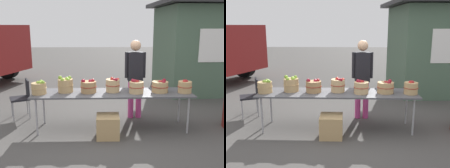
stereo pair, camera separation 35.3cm
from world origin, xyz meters
The scene contains 13 objects.
ground_plane centered at (0.00, 0.00, 0.00)m, with size 40.00×40.00×0.00m, color #474442.
market_table centered at (0.00, 0.00, 0.72)m, with size 3.10×0.76×0.75m.
apple_basket_green_0 centered at (-1.41, -0.06, 0.87)m, with size 0.30×0.30×0.27m.
apple_basket_green_1 centered at (-0.92, 0.06, 0.89)m, with size 0.31×0.31×0.32m.
apple_basket_red_0 centered at (-0.47, 0.00, 0.87)m, with size 0.32×0.32×0.28m.
apple_basket_red_1 centered at (0.01, 0.05, 0.89)m, with size 0.29×0.29×0.30m.
apple_basket_red_2 centered at (0.46, -0.06, 0.88)m, with size 0.30×0.30×0.27m.
apple_basket_red_3 centered at (0.94, -0.01, 0.86)m, with size 0.33×0.33×0.27m.
apple_basket_red_4 centered at (1.41, -0.07, 0.87)m, with size 0.28×0.28×0.26m.
vendor_adult centered at (0.52, 0.62, 1.02)m, with size 0.46×0.24×1.73m.
food_kiosk centered at (3.18, 3.27, 1.38)m, with size 3.67×3.11×2.74m.
folding_chair centered at (-1.98, 0.73, 0.51)m, with size 0.53×0.53×0.86m.
produce_crate centered at (-0.10, -0.42, 0.21)m, with size 0.42×0.42×0.42m, color tan.
Camera 1 is at (-0.18, -4.91, 2.04)m, focal length 41.48 mm.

